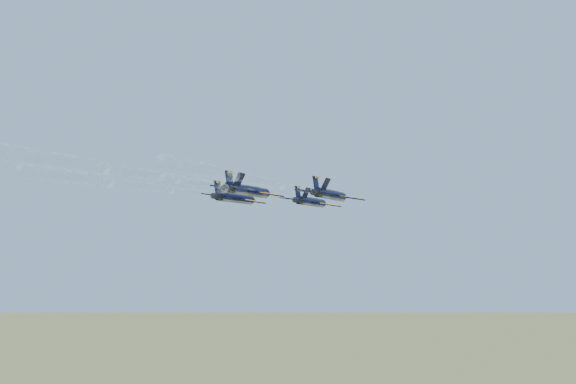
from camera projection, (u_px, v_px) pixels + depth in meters
The scene contains 8 objects.
jet_lead at pixel (312, 202), 122.88m from camera, with size 12.29×16.09×3.83m.
jet_left at pixel (236, 198), 114.62m from camera, with size 12.29×16.09×3.83m.
jet_right at pixel (331, 195), 107.89m from camera, with size 12.29×16.09×3.83m.
jet_slot at pixel (249, 191), 101.13m from camera, with size 12.29×16.09×3.83m.
smoke_trail_lead at pixel (229, 185), 92.12m from camera, with size 6.09×43.00×1.78m.
smoke_trail_left at pixel (117, 178), 83.86m from camera, with size 6.09×43.00×1.78m.
smoke_trail_right at pixel (240, 172), 77.13m from camera, with size 6.09×43.00×1.78m.
smoke_trail_slot at pixel (114, 164), 70.37m from camera, with size 6.09×43.00×1.78m.
Camera 1 is at (51.11, -98.98, 92.78)m, focal length 40.00 mm.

